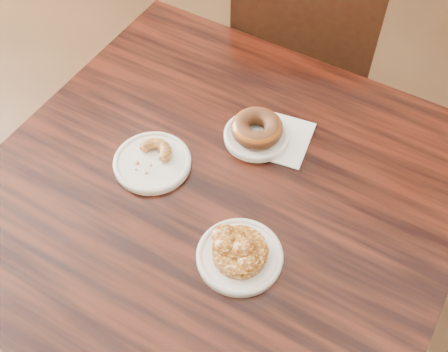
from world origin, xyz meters
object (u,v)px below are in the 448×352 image
Objects in this scene: chair_far at (301,72)px; apple_fritter at (240,250)px; glazed_donut at (257,128)px; cruller_fragment at (151,157)px; cafe_table at (218,275)px.

apple_fritter is at bearing 89.14° from chair_far.
glazed_donut is 0.24m from cruller_fragment.
cafe_table is 10.84× the size of cruller_fragment.
cafe_table is at bearing 139.27° from apple_fritter.
apple_fritter is (0.12, -0.11, 0.40)m from cafe_table.
apple_fritter is at bearing -43.11° from cafe_table.
apple_fritter is 0.30m from cruller_fragment.
glazed_donut reaches higher than cruller_fragment.
apple_fritter is 1.65× the size of cruller_fragment.
glazed_donut reaches higher than cafe_table.
chair_far is at bearing 104.47° from glazed_donut.
glazed_donut reaches higher than apple_fritter.
cafe_table is 8.44× the size of glazed_donut.
chair_far is 0.94m from apple_fritter.
cruller_fragment is at bearing 161.49° from apple_fritter.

